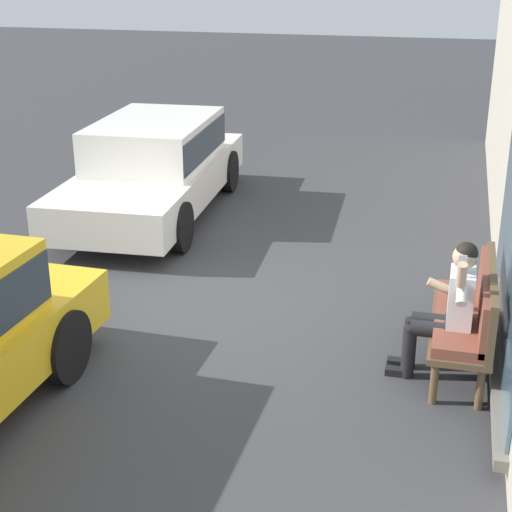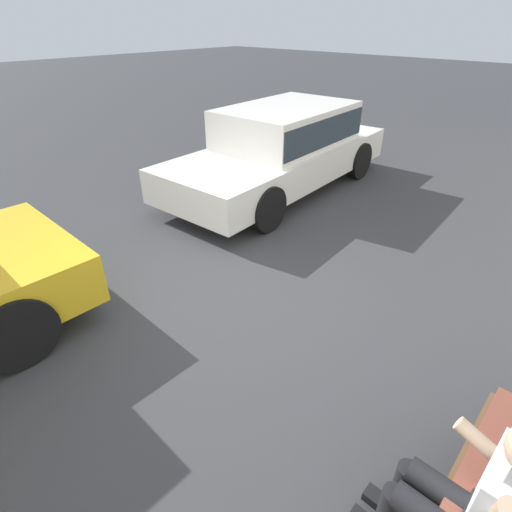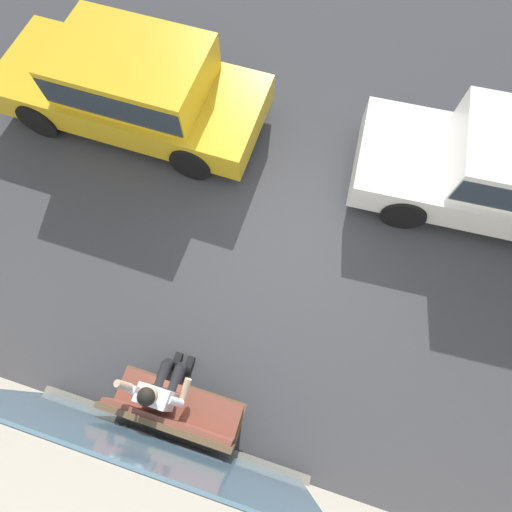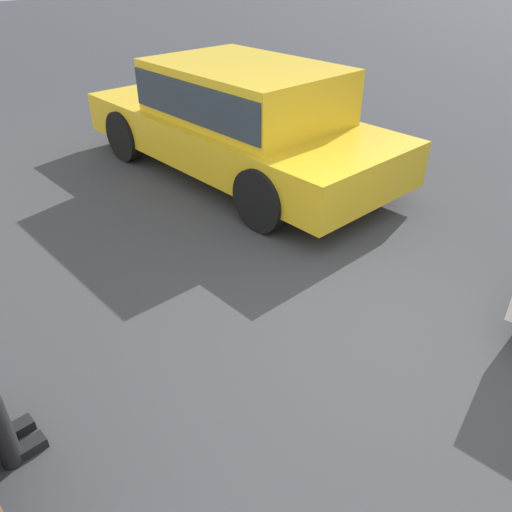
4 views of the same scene
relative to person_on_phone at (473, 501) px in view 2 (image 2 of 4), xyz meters
The scene contains 3 objects.
ground_plane 2.94m from the person_on_phone, 110.61° to the right, with size 60.00×60.00×0.00m, color #38383A.
person_on_phone is the anchor object (origin of this frame).
parked_car_near 5.89m from the person_on_phone, 131.89° to the right, with size 4.66×2.05×1.41m.
Camera 2 is at (2.46, 2.60, 2.70)m, focal length 28.00 mm.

